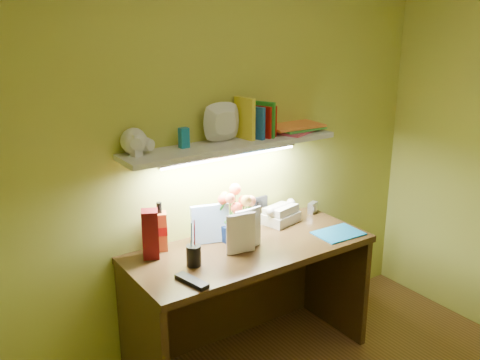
% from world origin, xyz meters
% --- Properties ---
extents(desk, '(1.40, 0.60, 0.75)m').
position_xyz_m(desk, '(0.00, 1.20, 0.38)').
color(desk, '#32200D').
rests_on(desk, ground).
extents(flower_bouquet, '(0.21, 0.21, 0.33)m').
position_xyz_m(flower_bouquet, '(-0.01, 1.33, 0.91)').
color(flower_bouquet, '#091635').
rests_on(flower_bouquet, desk).
extents(telephone, '(0.25, 0.21, 0.13)m').
position_xyz_m(telephone, '(0.36, 1.38, 0.81)').
color(telephone, beige).
rests_on(telephone, desk).
extents(desk_clock, '(0.08, 0.06, 0.07)m').
position_xyz_m(desk_clock, '(0.63, 1.39, 0.79)').
color(desk_clock, silver).
rests_on(desk_clock, desk).
extents(whisky_bottle, '(0.10, 0.10, 0.28)m').
position_xyz_m(whisky_bottle, '(-0.44, 1.44, 0.89)').
color(whisky_bottle, '#C05020').
rests_on(whisky_bottle, desk).
extents(whisky_box, '(0.11, 0.11, 0.27)m').
position_xyz_m(whisky_box, '(-0.52, 1.38, 0.88)').
color(whisky_box, '#550A0C').
rests_on(whisky_box, desk).
extents(pen_cup, '(0.08, 0.08, 0.19)m').
position_xyz_m(pen_cup, '(-0.38, 1.17, 0.84)').
color(pen_cup, black).
rests_on(pen_cup, desk).
extents(art_card, '(0.22, 0.10, 0.22)m').
position_xyz_m(art_card, '(-0.15, 1.38, 0.86)').
color(art_card, white).
rests_on(art_card, desk).
extents(tv_remote, '(0.10, 0.20, 0.02)m').
position_xyz_m(tv_remote, '(-0.48, 1.01, 0.76)').
color(tv_remote, black).
rests_on(tv_remote, desk).
extents(blue_folder, '(0.28, 0.21, 0.01)m').
position_xyz_m(blue_folder, '(0.53, 1.05, 0.75)').
color(blue_folder, '#1572AA').
rests_on(blue_folder, desk).
extents(desk_book_a, '(0.17, 0.06, 0.23)m').
position_xyz_m(desk_book_a, '(-0.18, 1.17, 0.86)').
color(desk_book_a, white).
rests_on(desk_book_a, desk).
extents(desk_book_b, '(0.17, 0.02, 0.23)m').
position_xyz_m(desk_book_b, '(-0.11, 1.18, 0.87)').
color(desk_book_b, silver).
rests_on(desk_book_b, desk).
extents(wall_shelf, '(1.33, 0.34, 0.27)m').
position_xyz_m(wall_shelf, '(0.00, 1.39, 1.34)').
color(wall_shelf, silver).
rests_on(wall_shelf, ground).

